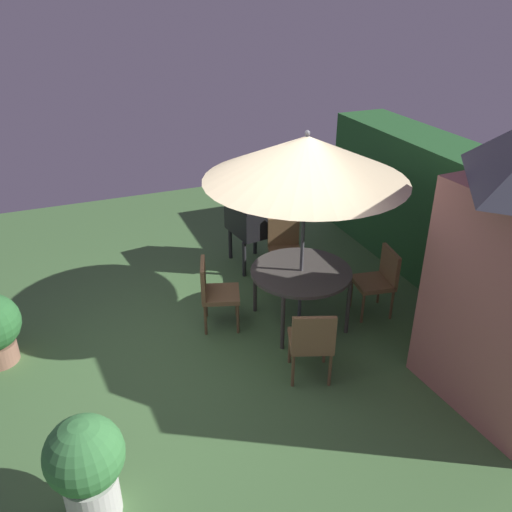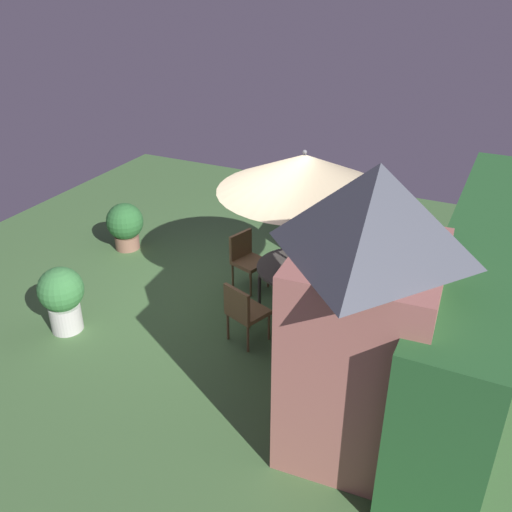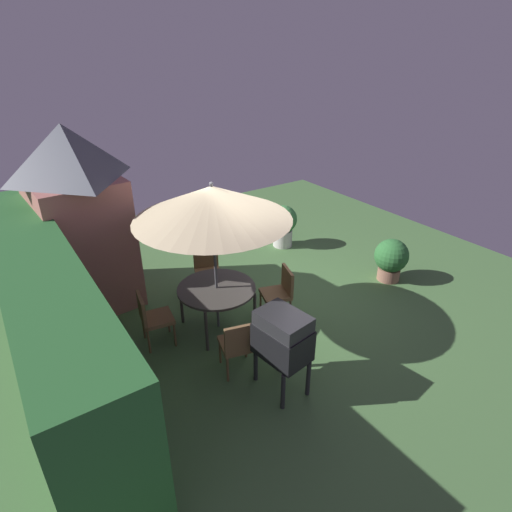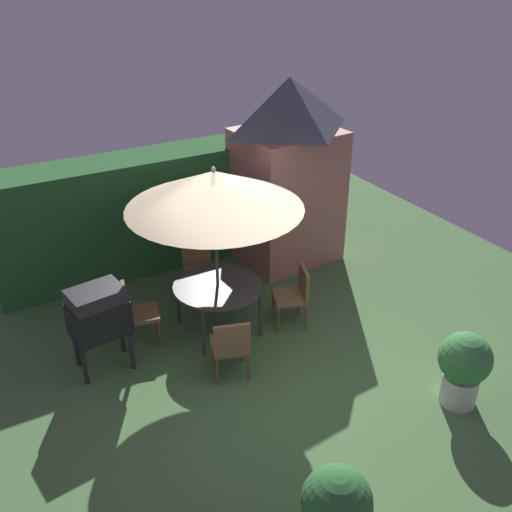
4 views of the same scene
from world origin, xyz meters
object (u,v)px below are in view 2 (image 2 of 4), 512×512
at_px(garden_shed, 365,313).
at_px(chair_toward_hedge, 343,253).
at_px(bbq_grill, 336,217).
at_px(chair_toward_house, 246,257).
at_px(potted_plant_by_shed, 62,296).
at_px(chair_far_side, 366,303).
at_px(patio_table, 300,270).
at_px(potted_plant_by_grill, 125,224).
at_px(patio_umbrella, 304,173).
at_px(chair_near_shed, 244,310).

height_order(garden_shed, chair_toward_hedge, garden_shed).
height_order(bbq_grill, chair_toward_house, bbq_grill).
bearing_deg(potted_plant_by_shed, chair_far_side, 113.88).
xyz_separation_m(patio_table, chair_far_side, (0.18, 1.05, -0.18)).
distance_m(chair_toward_hedge, potted_plant_by_grill, 3.93).
xyz_separation_m(chair_far_side, chair_toward_house, (-0.51, -2.09, 0.00)).
bearing_deg(patio_umbrella, potted_plant_by_shed, -56.09).
relative_size(chair_toward_hedge, chair_toward_house, 1.00).
bearing_deg(chair_near_shed, chair_toward_house, -154.77).
height_order(potted_plant_by_shed, potted_plant_by_grill, potted_plant_by_shed).
xyz_separation_m(garden_shed, chair_far_side, (-1.87, -0.42, -1.09)).
bearing_deg(bbq_grill, garden_shed, 21.86).
xyz_separation_m(bbq_grill, chair_toward_hedge, (0.56, 0.32, -0.33)).
xyz_separation_m(garden_shed, chair_near_shed, (-0.99, -1.85, -1.09)).
relative_size(chair_near_shed, chair_toward_hedge, 1.00).
xyz_separation_m(patio_umbrella, chair_near_shed, (1.05, -0.38, -1.66)).
bearing_deg(potted_plant_by_shed, patio_umbrella, 123.91).
bearing_deg(garden_shed, potted_plant_by_shed, -92.17).
relative_size(bbq_grill, chair_near_shed, 1.33).
relative_size(garden_shed, chair_far_side, 3.50).
xyz_separation_m(chair_toward_house, potted_plant_by_grill, (-0.23, -2.55, -0.05)).
bearing_deg(chair_near_shed, chair_far_side, 121.41).
bearing_deg(patio_umbrella, chair_toward_house, -107.71).
distance_m(garden_shed, patio_table, 2.67).
relative_size(potted_plant_by_shed, potted_plant_by_grill, 1.13).
height_order(garden_shed, patio_table, garden_shed).
distance_m(bbq_grill, chair_toward_house, 1.72).
height_order(patio_table, chair_far_side, chair_far_side).
height_order(bbq_grill, potted_plant_by_grill, bbq_grill).
distance_m(chair_near_shed, potted_plant_by_shed, 2.55).
bearing_deg(garden_shed, patio_table, -144.27).
distance_m(patio_umbrella, bbq_grill, 2.15).
bearing_deg(chair_near_shed, bbq_grill, 172.63).
bearing_deg(chair_toward_house, garden_shed, 46.55).
bearing_deg(chair_toward_hedge, potted_plant_by_shed, -45.81).
bearing_deg(chair_far_side, bbq_grill, -149.90).
xyz_separation_m(patio_umbrella, chair_toward_house, (-0.33, -1.04, -1.66)).
distance_m(chair_near_shed, chair_toward_hedge, 2.28).
xyz_separation_m(chair_far_side, potted_plant_by_grill, (-0.74, -4.64, -0.05)).
distance_m(patio_table, chair_far_side, 1.08).
xyz_separation_m(patio_table, potted_plant_by_shed, (1.88, -2.80, -0.14)).
xyz_separation_m(chair_far_side, chair_toward_hedge, (-1.30, -0.76, 0.00)).
bearing_deg(potted_plant_by_grill, chair_toward_house, 84.80).
bearing_deg(potted_plant_by_shed, chair_toward_hedge, 134.19).
height_order(garden_shed, potted_plant_by_shed, garden_shed).
distance_m(chair_near_shed, potted_plant_by_grill, 3.59).
bearing_deg(chair_toward_hedge, chair_near_shed, -17.33).
bearing_deg(bbq_grill, patio_umbrella, 0.98).
relative_size(patio_table, chair_toward_hedge, 1.40).
distance_m(chair_far_side, potted_plant_by_grill, 4.70).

